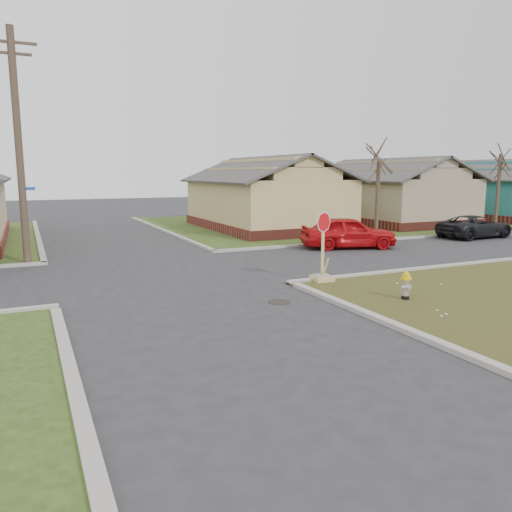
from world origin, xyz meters
name	(u,v)px	position (x,y,z in m)	size (l,w,h in m)	color
ground	(199,307)	(0.00, 0.00, 0.00)	(120.00, 120.00, 0.00)	#2A2A2C
verge_far_right	(395,219)	(22.00, 18.00, 0.03)	(37.00, 19.00, 0.05)	#2D4016
curbs	(156,273)	(0.00, 5.00, 0.00)	(80.00, 40.00, 0.12)	#A69F96
manhole	(279,302)	(2.20, -0.50, 0.01)	(0.64, 0.64, 0.01)	black
side_house_yellow	(265,195)	(10.00, 16.50, 2.19)	(7.60, 11.60, 4.70)	maroon
side_house_tan	(389,192)	(20.00, 16.50, 2.19)	(7.60, 11.60, 4.70)	maroon
side_house_teal	(487,190)	(30.00, 16.50, 2.19)	(7.60, 11.60, 4.70)	maroon
utility_pole	(19,145)	(-4.20, 8.90, 4.66)	(1.80, 0.28, 9.00)	#3B2D22
tree_mid_right	(377,199)	(14.00, 10.20, 2.15)	(0.22, 0.22, 4.20)	#3B2D22
tree_far_right	(498,191)	(24.00, 10.50, 2.43)	(0.22, 0.22, 4.76)	#3B2D22
fire_hydrant	(406,284)	(5.55, -1.87, 0.49)	(0.30, 0.30, 0.80)	black
stop_sign	(322,266)	(4.71, 1.22, 0.55)	(0.66, 0.64, 2.33)	tan
red_sedan	(348,232)	(9.96, 7.20, 0.77)	(1.83, 4.54, 1.55)	red
dark_pickup	(475,227)	(18.75, 7.48, 0.63)	(2.08, 4.51, 1.25)	black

